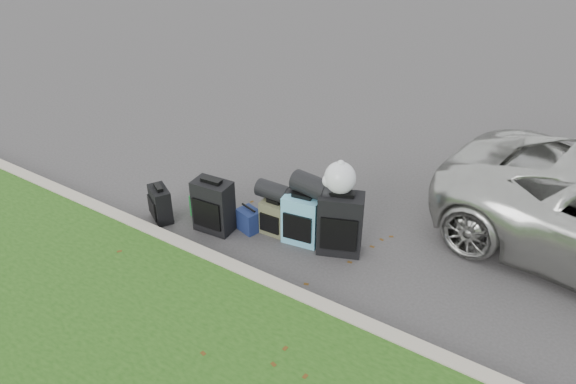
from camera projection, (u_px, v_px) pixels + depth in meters
The scene contains 12 objects.
ground at pixel (286, 236), 7.42m from camera, with size 120.00×120.00×0.00m, color #383535.
curb at pixel (240, 272), 6.67m from camera, with size 120.00×0.18×0.15m, color #9E937F.
suitcase_small_black at pixel (161, 204), 7.64m from camera, with size 0.39×0.21×0.49m, color black.
suitcase_large_black_left at pixel (213, 206), 7.38m from camera, with size 0.50×0.30×0.73m, color black.
suitcase_olive at pixel (274, 218), 7.37m from camera, with size 0.34×0.21×0.47m, color #41422C.
suitcase_teal at pixel (302, 220), 7.16m from camera, with size 0.47×0.28×0.67m, color teal.
suitcase_large_black_right at pixel (340, 224), 6.95m from camera, with size 0.55×0.33×0.82m, color black.
tote_green at pixel (202, 203), 7.81m from camera, with size 0.28×0.23×0.32m, color #1A752C.
tote_navy at pixel (249, 220), 7.47m from camera, with size 0.29×0.23×0.31m, color #162350.
duffel_left at pixel (273, 191), 7.27m from camera, with size 0.24×0.24×0.44m, color black.
duffel_right at pixel (311, 186), 6.96m from camera, with size 0.28×0.28×0.50m, color black.
trash_bag at pixel (340, 178), 6.71m from camera, with size 0.39×0.39×0.39m, color silver.
Camera 1 is at (3.33, -5.04, 4.35)m, focal length 35.00 mm.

